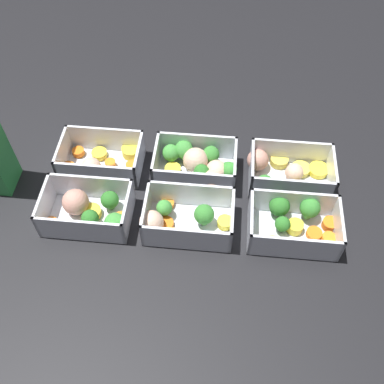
% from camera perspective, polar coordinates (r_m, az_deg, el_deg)
% --- Properties ---
extents(ground_plane, '(4.00, 4.00, 0.00)m').
position_cam_1_polar(ground_plane, '(0.86, 0.00, -0.86)').
color(ground_plane, black).
extents(container_near_left, '(0.17, 0.12, 0.06)m').
position_cam_1_polar(container_near_left, '(0.90, 11.69, 2.55)').
color(container_near_left, silver).
rests_on(container_near_left, ground_plane).
extents(container_near_center, '(0.16, 0.11, 0.06)m').
position_cam_1_polar(container_near_center, '(0.88, 0.90, 3.45)').
color(container_near_center, silver).
rests_on(container_near_center, ground_plane).
extents(container_near_right, '(0.16, 0.12, 0.06)m').
position_cam_1_polar(container_near_right, '(0.91, -11.50, 3.80)').
color(container_near_right, silver).
rests_on(container_near_right, ground_plane).
extents(container_far_left, '(0.17, 0.11, 0.06)m').
position_cam_1_polar(container_far_left, '(0.83, 12.85, -3.80)').
color(container_far_left, silver).
rests_on(container_far_left, ground_plane).
extents(container_far_center, '(0.18, 0.11, 0.06)m').
position_cam_1_polar(container_far_center, '(0.81, -1.35, -3.40)').
color(container_far_center, silver).
rests_on(container_far_center, ground_plane).
extents(container_far_right, '(0.16, 0.10, 0.06)m').
position_cam_1_polar(container_far_right, '(0.84, -12.80, -2.29)').
color(container_far_right, silver).
rests_on(container_far_right, ground_plane).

